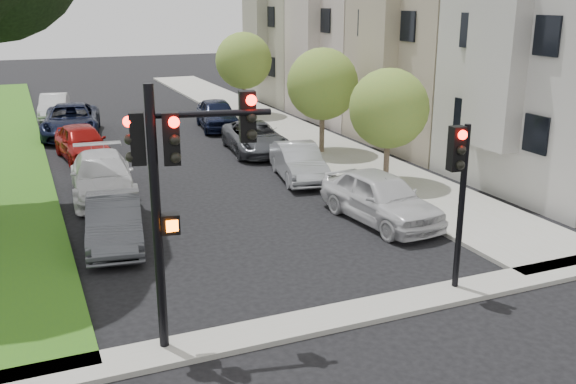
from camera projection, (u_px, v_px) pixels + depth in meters
name	position (u px, v px, depth m)	size (l,w,h in m)	color
ground	(393.00, 366.00, 11.97)	(140.00, 140.00, 0.00)	black
sidewalk_right	(266.00, 121.00, 35.62)	(3.50, 44.00, 0.12)	#9A9786
sidewalk_cross	(343.00, 316.00, 13.72)	(60.00, 1.00, 0.12)	#9A9786
small_tree_a	(389.00, 109.00, 22.68)	(2.84, 2.84, 4.27)	#4E3C28
small_tree_b	(323.00, 84.00, 27.34)	(3.07, 3.07, 4.61)	#4E3C28
small_tree_c	(244.00, 61.00, 36.28)	(3.20, 3.20, 4.79)	#4E3C28
traffic_signal_main	(176.00, 171.00, 11.64)	(2.54, 0.70, 5.18)	black
traffic_signal_secondary	(459.00, 178.00, 14.20)	(0.51, 0.41, 3.96)	black
car_parked_0	(381.00, 197.00, 19.47)	(1.85, 4.60, 1.57)	silver
car_parked_1	(298.00, 162.00, 24.11)	(1.43, 4.11, 1.35)	#999BA0
car_parked_2	(255.00, 138.00, 28.35)	(2.23, 4.83, 1.34)	#3F4247
car_parked_3	(217.00, 114.00, 33.45)	(1.84, 4.57, 1.56)	black
car_parked_5	(115.00, 221.00, 17.66)	(1.45, 4.16, 1.37)	#3F4247
car_parked_6	(102.00, 176.00, 21.99)	(2.06, 5.06, 1.47)	silver
car_parked_7	(82.00, 142.00, 27.11)	(1.77, 4.39, 1.50)	maroon
car_parked_8	(71.00, 121.00, 31.63)	(2.63, 5.70, 1.58)	black
car_parked_9	(54.00, 106.00, 36.52)	(1.44, 4.14, 1.36)	silver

